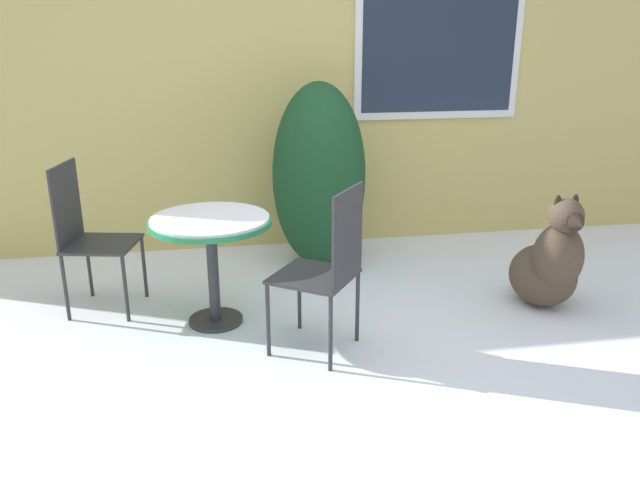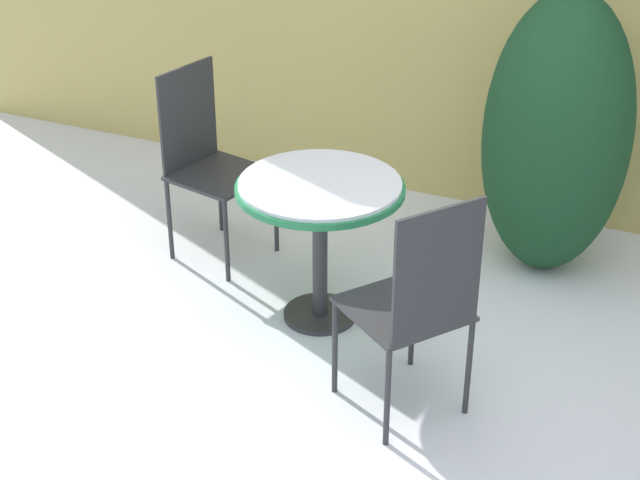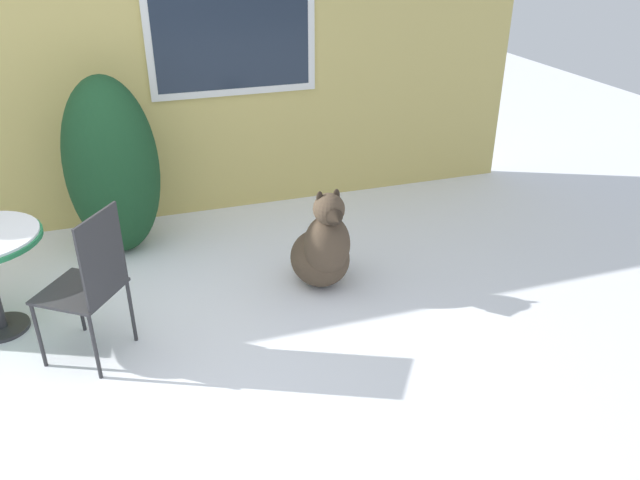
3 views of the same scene
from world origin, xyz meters
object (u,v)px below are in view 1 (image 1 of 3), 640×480
object	(u,v)px
patio_table	(211,235)
dog	(549,265)
patio_chair_near_table	(88,232)
patio_chair_far_side	(327,265)

from	to	relation	value
patio_table	dog	size ratio (longest dim) A/B	0.93
patio_table	dog	bearing A→B (deg)	-3.91
patio_table	dog	distance (m)	2.23
patio_table	patio_chair_near_table	world-z (taller)	patio_chair_near_table
patio_table	patio_chair_far_side	world-z (taller)	patio_chair_far_side
patio_chair_near_table	patio_chair_far_side	distance (m)	1.66
patio_table	patio_chair_far_side	xyz separation A→B (m)	(0.64, -0.50, -0.05)
patio_table	patio_chair_near_table	distance (m)	0.87
dog	patio_table	bearing A→B (deg)	174.25
patio_chair_near_table	dog	world-z (taller)	patio_chair_near_table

